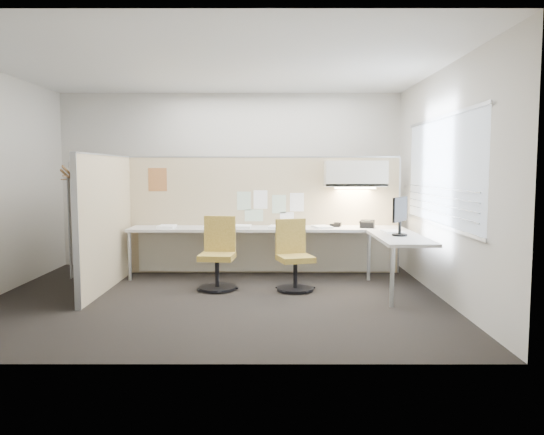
{
  "coord_description": "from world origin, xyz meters",
  "views": [
    {
      "loc": [
        0.68,
        -6.42,
        1.58
      ],
      "look_at": [
        0.67,
        0.8,
        0.92
      ],
      "focal_mm": 35.0,
      "sensor_mm": 36.0,
      "label": 1
    }
  ],
  "objects_px": {
    "desk": "(290,237)",
    "chair_left": "(218,256)",
    "phone": "(367,224)",
    "monitor": "(400,214)",
    "chair_right": "(294,258)"
  },
  "relations": [
    {
      "from": "chair_left",
      "to": "chair_right",
      "type": "bearing_deg",
      "value": 2.07
    },
    {
      "from": "chair_left",
      "to": "monitor",
      "type": "relative_size",
      "value": 1.92
    },
    {
      "from": "chair_left",
      "to": "phone",
      "type": "relative_size",
      "value": 3.72
    },
    {
      "from": "phone",
      "to": "monitor",
      "type": "bearing_deg",
      "value": -59.57
    },
    {
      "from": "chair_right",
      "to": "phone",
      "type": "xyz_separation_m",
      "value": [
        1.09,
        0.8,
        0.36
      ]
    },
    {
      "from": "desk",
      "to": "monitor",
      "type": "distance_m",
      "value": 1.66
    },
    {
      "from": "monitor",
      "to": "chair_right",
      "type": "bearing_deg",
      "value": 116.39
    },
    {
      "from": "desk",
      "to": "chair_left",
      "type": "distance_m",
      "value": 1.17
    },
    {
      "from": "chair_left",
      "to": "chair_right",
      "type": "xyz_separation_m",
      "value": [
        1.0,
        -0.06,
        -0.02
      ]
    },
    {
      "from": "desk",
      "to": "chair_right",
      "type": "xyz_separation_m",
      "value": [
        0.03,
        -0.7,
        -0.18
      ]
    },
    {
      "from": "monitor",
      "to": "phone",
      "type": "relative_size",
      "value": 1.94
    },
    {
      "from": "chair_left",
      "to": "phone",
      "type": "height_order",
      "value": "chair_left"
    },
    {
      "from": "desk",
      "to": "chair_left",
      "type": "relative_size",
      "value": 4.25
    },
    {
      "from": "desk",
      "to": "phone",
      "type": "bearing_deg",
      "value": 5.06
    },
    {
      "from": "desk",
      "to": "chair_right",
      "type": "relative_size",
      "value": 4.41
    }
  ]
}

